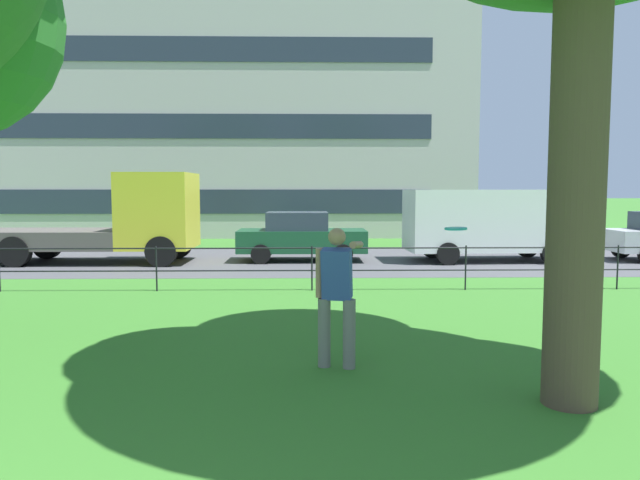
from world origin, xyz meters
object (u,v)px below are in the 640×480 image
object	(u,v)px
flatbed_truck_center	(111,223)
car_dark_green_left	(301,236)
frisbee	(456,229)
person_thrower	(337,292)
apartment_building_background	(195,69)
panel_van_far_left	(488,221)

from	to	relation	value
flatbed_truck_center	car_dark_green_left	distance (m)	5.86
car_dark_green_left	flatbed_truck_center	bearing A→B (deg)	-177.07
frisbee	flatbed_truck_center	distance (m)	13.67
person_thrower	apartment_building_background	distance (m)	27.06
panel_van_far_left	person_thrower	bearing A→B (deg)	-115.52
person_thrower	apartment_building_background	bearing A→B (deg)	104.11
person_thrower	frisbee	size ratio (longest dim) A/B	4.72
flatbed_truck_center	car_dark_green_left	size ratio (longest dim) A/B	1.83
person_thrower	apartment_building_background	size ratio (longest dim) A/B	0.06
frisbee	panel_van_far_left	distance (m)	11.97
person_thrower	frisbee	bearing A→B (deg)	-8.96
flatbed_truck_center	apartment_building_background	world-z (taller)	apartment_building_background
flatbed_truck_center	apartment_building_background	distance (m)	16.03
person_thrower	frisbee	xyz separation A→B (m)	(1.43, -0.23, 0.81)
person_thrower	flatbed_truck_center	world-z (taller)	flatbed_truck_center
car_dark_green_left	panel_van_far_left	xyz separation A→B (m)	(5.86, -0.18, 0.49)
panel_van_far_left	car_dark_green_left	bearing A→B (deg)	178.24
person_thrower	flatbed_truck_center	distance (m)	12.70
panel_van_far_left	apartment_building_background	bearing A→B (deg)	129.56
panel_van_far_left	apartment_building_background	xyz separation A→B (m)	(-11.62, 14.07, 7.41)
car_dark_green_left	panel_van_far_left	world-z (taller)	panel_van_far_left
car_dark_green_left	frisbee	bearing A→B (deg)	-80.16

